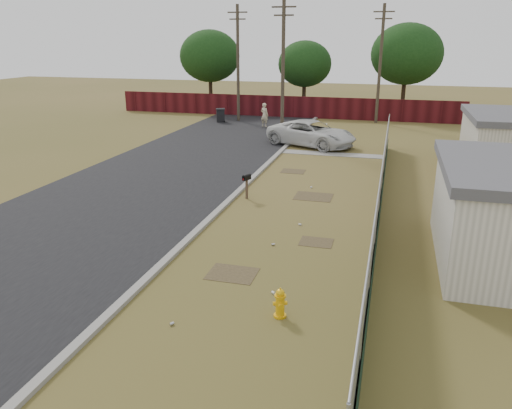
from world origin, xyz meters
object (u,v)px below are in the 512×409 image
(fire_hydrant, at_px, (280,303))
(pickup_truck, at_px, (312,133))
(pedestrian, at_px, (265,115))
(trash_bin, at_px, (220,115))
(mailbox, at_px, (247,180))

(fire_hydrant, relative_size, pickup_truck, 0.14)
(fire_hydrant, distance_m, pedestrian, 27.53)
(pedestrian, height_order, trash_bin, pedestrian)
(pedestrian, xyz_separation_m, trash_bin, (-4.04, 1.34, -0.36))
(fire_hydrant, xyz_separation_m, pedestrian, (-7.24, 26.56, 0.55))
(mailbox, bearing_deg, pedestrian, 102.05)
(mailbox, bearing_deg, trash_bin, 112.35)
(pickup_truck, bearing_deg, trash_bin, 73.34)
(fire_hydrant, relative_size, mailbox, 0.74)
(mailbox, xyz_separation_m, trash_bin, (-7.80, 18.98, -0.28))
(fire_hydrant, height_order, mailbox, mailbox)
(fire_hydrant, distance_m, mailbox, 9.58)
(pickup_truck, bearing_deg, fire_hydrant, -149.13)
(fire_hydrant, xyz_separation_m, pickup_truck, (-2.61, 20.55, 0.43))
(pickup_truck, height_order, pedestrian, pedestrian)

